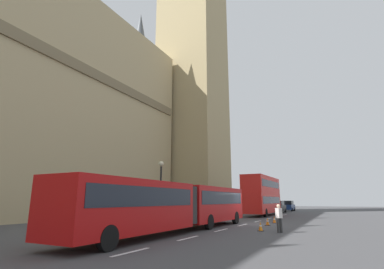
# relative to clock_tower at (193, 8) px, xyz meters

# --- Properties ---
(ground_plane) EXTENTS (160.00, 160.00, 0.00)m
(ground_plane) POSITION_rel_clock_tower_xyz_m (-20.93, -15.98, -40.19)
(ground_plane) COLOR #424244
(lane_centre_marking) EXTENTS (34.40, 0.16, 0.01)m
(lane_centre_marking) POSITION_rel_clock_tower_xyz_m (-20.21, -15.98, -40.18)
(lane_centre_marking) COLOR silver
(lane_centre_marking) RESTS_ON ground_plane
(clock_tower) EXTENTS (12.16, 12.16, 76.41)m
(clock_tower) POSITION_rel_clock_tower_xyz_m (0.00, 0.00, 0.00)
(clock_tower) COLOR tan
(clock_tower) RESTS_ON ground_plane
(articulated_bus) EXTENTS (18.34, 2.54, 2.90)m
(articulated_bus) POSITION_rel_clock_tower_xyz_m (-29.26, -13.99, -38.44)
(articulated_bus) COLOR #B20F0F
(articulated_bus) RESTS_ON ground_plane
(double_decker_bus) EXTENTS (10.70, 2.54, 4.90)m
(double_decker_bus) POSITION_rel_clock_tower_xyz_m (-7.63, -13.99, -37.48)
(double_decker_bus) COLOR red
(double_decker_bus) RESTS_ON ground_plane
(sedan_lead) EXTENTS (4.40, 1.86, 1.85)m
(sedan_lead) POSITION_rel_clock_tower_xyz_m (2.19, -13.96, -39.27)
(sedan_lead) COLOR black
(sedan_lead) RESTS_ON ground_plane
(sedan_trailing) EXTENTS (4.40, 1.86, 1.85)m
(sedan_trailing) POSITION_rel_clock_tower_xyz_m (10.78, -14.13, -39.27)
(sedan_trailing) COLOR navy
(sedan_trailing) RESTS_ON ground_plane
(traffic_cone_west) EXTENTS (0.36, 0.36, 0.58)m
(traffic_cone_west) POSITION_rel_clock_tower_xyz_m (-26.43, -18.44, -39.91)
(traffic_cone_west) COLOR black
(traffic_cone_west) RESTS_ON ground_plane
(traffic_cone_middle) EXTENTS (0.36, 0.36, 0.58)m
(traffic_cone_middle) POSITION_rel_clock_tower_xyz_m (-21.98, -17.85, -39.91)
(traffic_cone_middle) COLOR black
(traffic_cone_middle) RESTS_ON ground_plane
(traffic_cone_east) EXTENTS (0.36, 0.36, 0.58)m
(traffic_cone_east) POSITION_rel_clock_tower_xyz_m (-19.22, -17.81, -39.91)
(traffic_cone_east) COLOR black
(traffic_cone_east) RESTS_ON ground_plane
(street_lamp) EXTENTS (0.44, 0.44, 5.27)m
(street_lamp) POSITION_rel_clock_tower_xyz_m (-24.59, -9.48, -37.13)
(street_lamp) COLOR black
(street_lamp) RESTS_ON ground_plane
(pedestrian_near_cones) EXTENTS (0.45, 0.45, 1.69)m
(pedestrian_near_cones) POSITION_rel_clock_tower_xyz_m (-26.89, -19.73, -39.28)
(pedestrian_near_cones) COLOR #333333
(pedestrian_near_cones) RESTS_ON ground_plane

